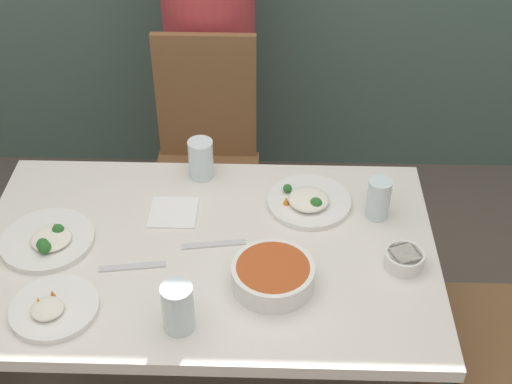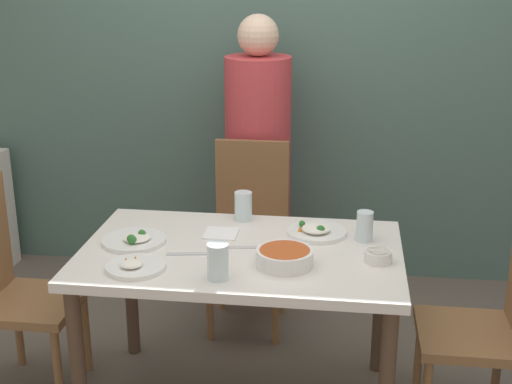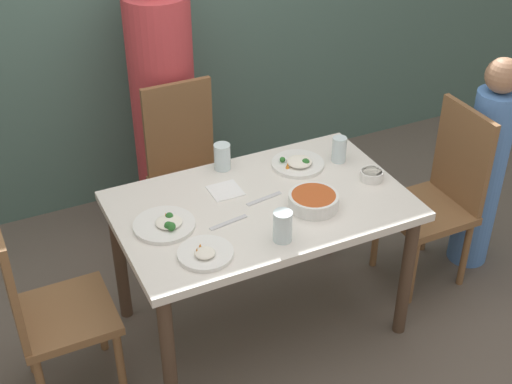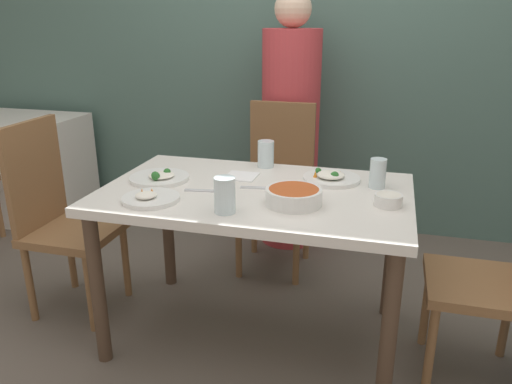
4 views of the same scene
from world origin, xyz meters
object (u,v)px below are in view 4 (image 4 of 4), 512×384
(chair_adult_spot, at_px, (278,184))
(person_adult, at_px, (290,134))
(bowl_curry, at_px, (294,196))
(plate_rice_adult, at_px, (150,198))
(chair_child_spot, at_px, (503,269))
(glass_water_tall, at_px, (266,154))

(chair_adult_spot, bearing_deg, person_adult, 90.00)
(bowl_curry, relative_size, plate_rice_adult, 0.97)
(bowl_curry, bearing_deg, chair_child_spot, 7.09)
(chair_child_spot, distance_m, bowl_curry, 0.85)
(bowl_curry, xyz_separation_m, glass_water_tall, (-0.23, 0.47, 0.03))
(person_adult, bearing_deg, chair_adult_spot, -90.00)
(person_adult, bearing_deg, bowl_curry, -77.89)
(bowl_curry, bearing_deg, plate_rice_adult, -168.56)
(chair_child_spot, height_order, bowl_curry, chair_child_spot)
(plate_rice_adult, bearing_deg, person_adult, 77.57)
(chair_adult_spot, height_order, chair_child_spot, same)
(bowl_curry, height_order, plate_rice_adult, bowl_curry)
(bowl_curry, distance_m, plate_rice_adult, 0.57)
(chair_child_spot, bearing_deg, glass_water_tall, -109.67)
(chair_adult_spot, bearing_deg, plate_rice_adult, -106.51)
(person_adult, height_order, plate_rice_adult, person_adult)
(chair_child_spot, xyz_separation_m, bowl_curry, (-0.80, -0.10, 0.26))
(chair_adult_spot, bearing_deg, chair_child_spot, -36.19)
(chair_child_spot, distance_m, plate_rice_adult, 1.40)
(glass_water_tall, bearing_deg, bowl_curry, -63.87)
(chair_adult_spot, height_order, person_adult, person_adult)
(bowl_curry, xyz_separation_m, plate_rice_adult, (-0.56, -0.11, -0.02))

